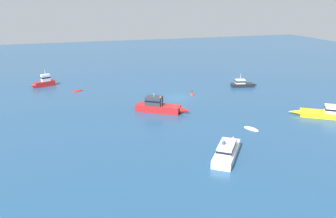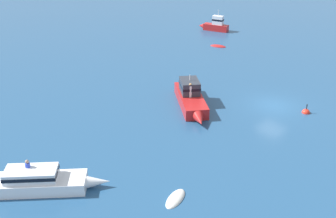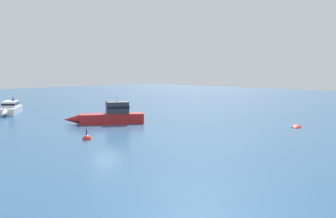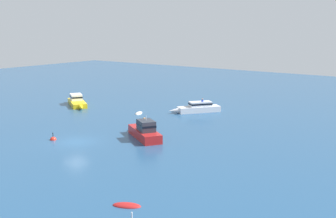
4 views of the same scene
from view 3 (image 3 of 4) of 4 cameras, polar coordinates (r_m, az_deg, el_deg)
name	(u,v)px [view 3 (image 3 of 4)]	position (r m, az deg, el deg)	size (l,w,h in m)	color
ground_plane	(107,135)	(38.85, -7.79, -3.23)	(160.00, 160.00, 0.00)	navy
cabin_cruiser	(110,116)	(46.33, -7.39, -0.83)	(7.55, 5.55, 2.73)	#B21E1E
skiff	(296,127)	(44.98, 15.91, -2.21)	(2.28, 1.75, 0.42)	#B21E1E
launch_2	(10,109)	(58.34, -19.36, 0.05)	(5.80, 7.12, 2.08)	white
channel_buoy	(87,140)	(36.50, -10.26, -3.82)	(0.71, 0.71, 1.18)	red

